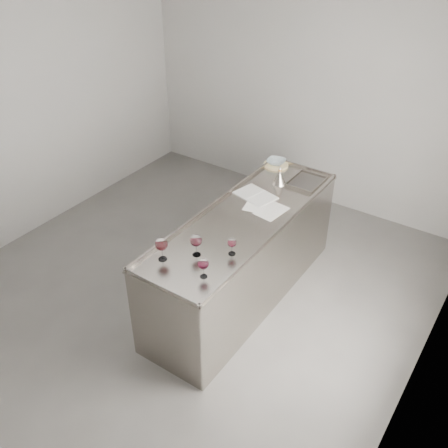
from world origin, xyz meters
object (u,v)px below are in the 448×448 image
Objects in this scene: wine_glass_left at (161,245)px; notebook at (255,195)px; wine_glass_small at (232,243)px; ceramic_bowl at (276,162)px; wine_funnel at (279,178)px; wine_glass_right at (203,264)px; wine_glass_middle at (196,241)px; counter at (243,258)px.

wine_glass_left is 0.47× the size of notebook.
wine_glass_small is (0.43, 0.38, -0.04)m from wine_glass_left.
wine_glass_small reaches higher than ceramic_bowl.
wine_funnel is (0.23, -0.34, 0.02)m from ceramic_bowl.
wine_glass_right reaches higher than notebook.
wine_glass_left is 1.01× the size of wine_funnel.
wine_glass_right reaches higher than ceramic_bowl.
wine_glass_right is 1.65m from wine_funnel.
wine_glass_middle is 0.44× the size of notebook.
wine_funnel is (-0.25, 1.27, -0.05)m from wine_glass_small.
wine_glass_middle is 0.29m from wine_glass_right.
wine_glass_left is 1.66m from wine_funnel.
wine_glass_right reaches higher than counter.
wine_glass_middle is at bearing -82.11° from ceramic_bowl.
wine_glass_left is 1.05× the size of wine_glass_middle.
wine_glass_small is 0.35× the size of notebook.
counter is 1.23m from ceramic_bowl.
notebook is 2.22× the size of ceramic_bowl.
ceramic_bowl is at bearing 123.98° from wine_funnel.
ceramic_bowl is (-0.48, 1.61, -0.07)m from wine_glass_small.
ceramic_bowl reaches higher than counter.
counter is 11.85× the size of wine_funnel.
wine_glass_middle is 1.44m from wine_funnel.
wine_funnel is (0.08, 0.34, 0.06)m from notebook.
counter reaches higher than notebook.
wine_glass_right is (0.19, -0.90, 0.59)m from counter.
wine_glass_right is 0.37m from wine_glass_small.
wine_glass_right is at bearing -81.89° from wine_funnel.
ceramic_bowl is at bearing 104.31° from counter.
wine_glass_left is at bearing -103.77° from counter.
wine_glass_middle is (-0.03, -0.70, 0.61)m from counter.
wine_glass_right is at bearing 1.52° from wine_glass_left.
ceramic_bowl is 0.98× the size of wine_funnel.
wine_funnel is at bearing 101.33° from wine_glass_small.
wine_funnel reaches higher than wine_glass_right.
notebook is (-0.33, 0.92, -0.10)m from wine_glass_small.
ceramic_bowl is 0.41m from wine_funnel.
counter is at bearing 101.80° from wine_glass_right.
wine_glass_middle is at bearing -92.33° from counter.
counter is at bearing 111.52° from wine_glass_small.
wine_glass_right is at bearing -62.34° from notebook.
notebook is (-0.09, 1.09, -0.13)m from wine_glass_middle.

